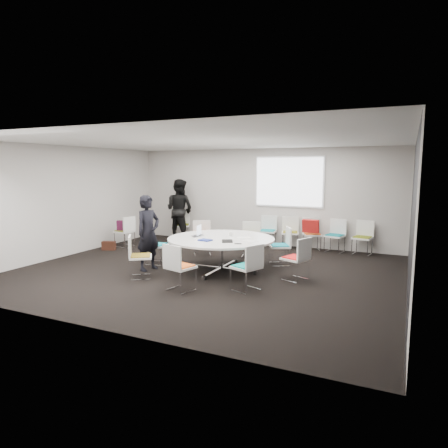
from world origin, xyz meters
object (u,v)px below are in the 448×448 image
at_px(chair_back_c, 312,240).
at_px(chair_back_b, 290,239).
at_px(chair_ring_g, 180,276).
at_px(chair_back_a, 267,237).
at_px(chair_ring_a, 296,267).
at_px(person_back, 179,210).
at_px(chair_ring_d, 202,244).
at_px(chair_back_d, 335,242).
at_px(person_main, 148,233).
at_px(brown_bag, 109,246).
at_px(chair_ring_b, 280,253).
at_px(conference_table, 221,246).
at_px(chair_ring_f, 140,265).
at_px(chair_back_e, 362,244).
at_px(chair_spare_left, 125,237).
at_px(chair_ring_c, 250,246).
at_px(cup, 231,234).
at_px(chair_person_back, 182,231).
at_px(laptop, 199,236).
at_px(chair_ring_h, 247,276).
at_px(maroon_bag, 124,225).

bearing_deg(chair_back_c, chair_back_b, -24.27).
relative_size(chair_ring_g, chair_back_a, 1.00).
distance_m(chair_ring_a, person_back, 5.38).
xyz_separation_m(chair_ring_d, chair_back_a, (1.17, 1.78, 0.00)).
xyz_separation_m(chair_back_c, chair_back_d, (0.62, 0.00, 0.00)).
height_order(person_main, brown_bag, person_main).
distance_m(chair_ring_b, chair_back_a, 2.19).
distance_m(conference_table, chair_ring_f, 1.78).
bearing_deg(chair_back_e, chair_back_c, 10.48).
relative_size(chair_back_c, chair_spare_left, 1.00).
bearing_deg(chair_ring_f, person_main, 165.63).
relative_size(chair_ring_c, chair_ring_g, 1.00).
bearing_deg(chair_ring_f, cup, 104.03).
relative_size(chair_ring_b, cup, 9.78).
distance_m(chair_back_b, cup, 2.83).
relative_size(chair_back_c, chair_back_e, 1.00).
xyz_separation_m(chair_back_b, cup, (-0.61, -2.72, 0.50)).
relative_size(chair_ring_c, chair_back_c, 1.00).
distance_m(chair_person_back, person_back, 0.70).
distance_m(chair_ring_g, brown_bag, 4.39).
bearing_deg(chair_back_d, chair_back_a, 13.74).
xyz_separation_m(chair_ring_c, laptop, (-0.61, -1.58, 0.47)).
height_order(chair_ring_b, chair_back_d, same).
distance_m(conference_table, chair_ring_c, 1.57).
distance_m(chair_back_b, chair_back_e, 1.93).
distance_m(chair_ring_g, chair_person_back, 5.40).
bearing_deg(brown_bag, chair_ring_a, -8.04).
distance_m(chair_ring_b, chair_back_d, 2.17).
bearing_deg(chair_ring_h, chair_back_a, 36.03).
xyz_separation_m(chair_ring_b, person_main, (-2.50, -1.66, 0.55)).
xyz_separation_m(chair_ring_d, chair_back_d, (3.05, 1.78, 0.00)).
xyz_separation_m(chair_back_a, chair_person_back, (-2.84, 0.00, 0.00)).
bearing_deg(chair_back_e, chair_ring_b, 61.18).
height_order(chair_ring_a, laptop, chair_ring_a).
relative_size(conference_table, chair_back_a, 2.64).
relative_size(conference_table, chair_back_e, 2.64).
bearing_deg(cup, conference_table, -109.47).
bearing_deg(chair_ring_h, chair_ring_g, 137.13).
relative_size(chair_ring_b, chair_back_c, 1.00).
relative_size(chair_ring_c, chair_back_b, 1.00).
relative_size(chair_ring_g, maroon_bag, 2.20).
distance_m(person_main, person_back, 3.70).
distance_m(chair_back_e, brown_bag, 6.80).
distance_m(chair_ring_a, chair_back_c, 3.11).
xyz_separation_m(chair_ring_b, chair_back_e, (1.62, 1.96, 0.00)).
height_order(chair_ring_a, maroon_bag, chair_ring_a).
xyz_separation_m(chair_ring_a, chair_back_e, (0.95, 3.08, 0.00)).
distance_m(chair_ring_b, brown_bag, 4.79).
height_order(chair_back_a, cup, chair_back_a).
height_order(conference_table, chair_ring_d, chair_ring_d).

